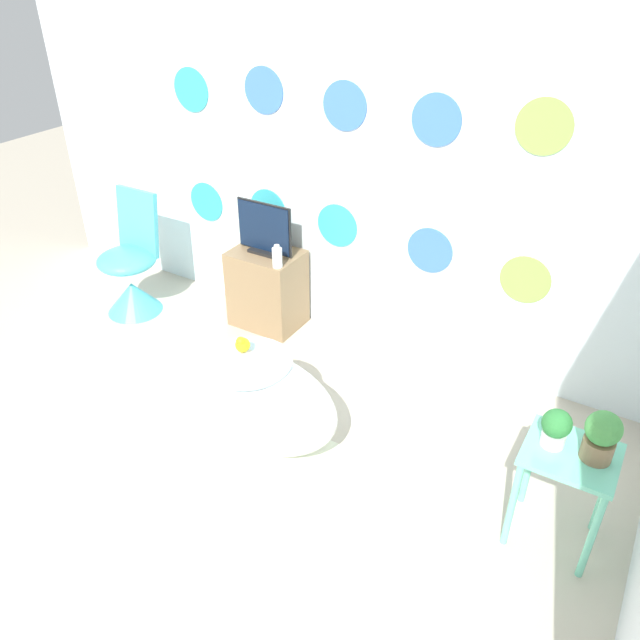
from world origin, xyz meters
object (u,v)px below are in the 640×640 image
at_px(bathtub, 250,398).
at_px(tv, 264,231).
at_px(vase, 277,257).
at_px(potted_plant_right, 602,436).
at_px(potted_plant_left, 556,427).
at_px(chair, 131,277).

height_order(bathtub, tv, tv).
height_order(vase, potted_plant_right, potted_plant_right).
bearing_deg(potted_plant_left, potted_plant_right, 3.34).
bearing_deg(potted_plant_left, chair, 170.78).
bearing_deg(potted_plant_left, tv, 157.89).
relative_size(bathtub, potted_plant_right, 4.37).
relative_size(bathtub, tv, 2.51).
relative_size(bathtub, chair, 1.17).
bearing_deg(potted_plant_left, vase, 159.36).
bearing_deg(tv, bathtub, -59.50).
bearing_deg(bathtub, potted_plant_left, 5.96).
height_order(bathtub, potted_plant_left, potted_plant_left).
bearing_deg(chair, potted_plant_right, -8.55).
xyz_separation_m(chair, potted_plant_left, (3.03, -0.49, 0.35)).
xyz_separation_m(potted_plant_left, potted_plant_right, (0.17, 0.01, 0.03)).
bearing_deg(bathtub, potted_plant_right, 5.69).
xyz_separation_m(bathtub, tv, (-0.59, 1.00, 0.45)).
xyz_separation_m(tv, potted_plant_right, (2.26, -0.84, -0.06)).
bearing_deg(chair, bathtub, -22.92).
xyz_separation_m(vase, potted_plant_left, (1.90, -0.72, -0.00)).
bearing_deg(vase, potted_plant_left, -20.64).
bearing_deg(potted_plant_right, bathtub, -174.31).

